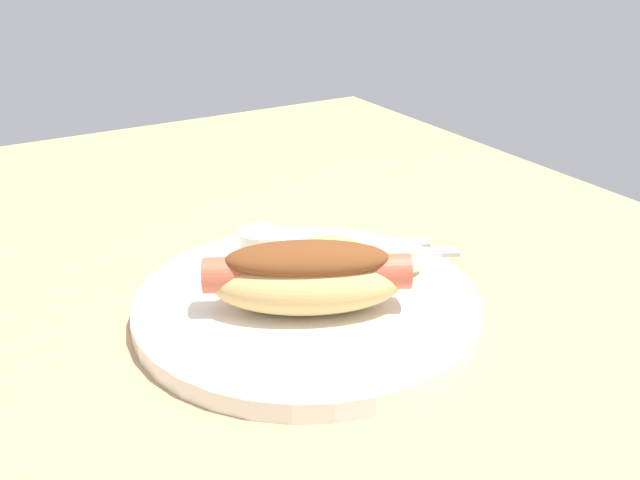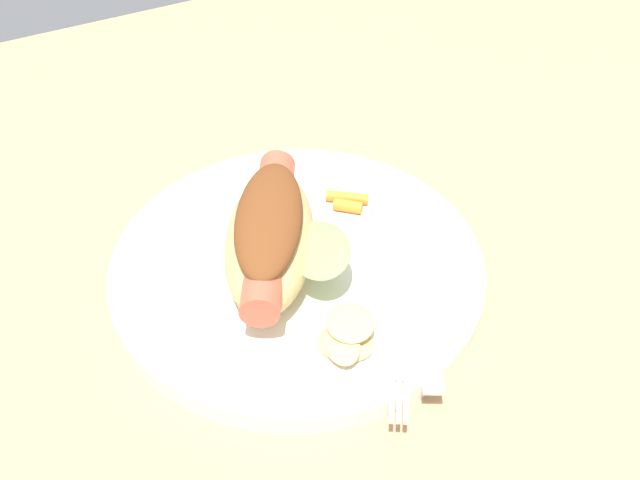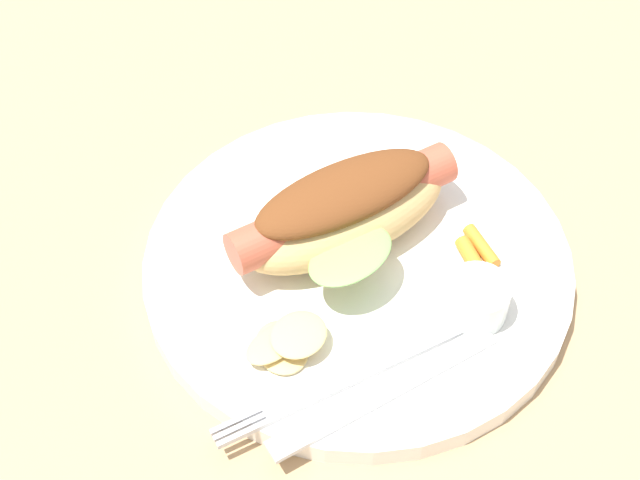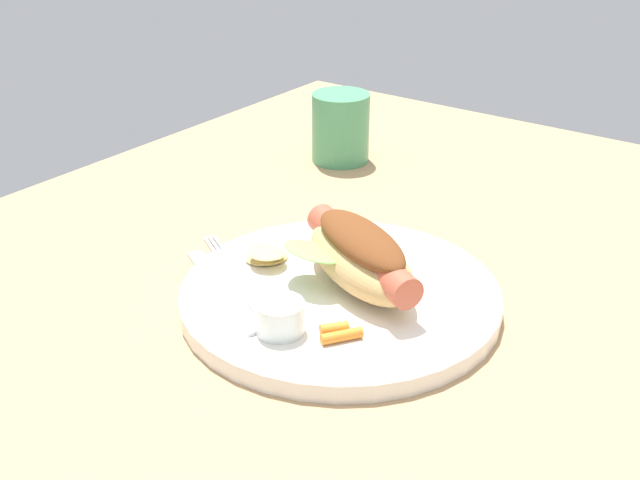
# 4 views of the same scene
# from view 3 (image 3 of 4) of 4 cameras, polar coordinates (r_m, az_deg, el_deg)

# --- Properties ---
(ground_plane) EXTENTS (1.20, 0.90, 0.02)m
(ground_plane) POSITION_cam_3_polar(r_m,az_deg,el_deg) (0.63, 3.94, -3.29)
(ground_plane) COLOR tan
(plate) EXTENTS (0.28, 0.28, 0.02)m
(plate) POSITION_cam_3_polar(r_m,az_deg,el_deg) (0.63, 2.30, -1.50)
(plate) COLOR white
(plate) RESTS_ON ground_plane
(hot_dog) EXTENTS (0.13, 0.16, 0.06)m
(hot_dog) POSITION_cam_3_polar(r_m,az_deg,el_deg) (0.61, 1.45, 1.83)
(hot_dog) COLOR tan
(hot_dog) RESTS_ON plate
(sauce_ramekin) EXTENTS (0.04, 0.04, 0.03)m
(sauce_ramekin) POSITION_cam_3_polar(r_m,az_deg,el_deg) (0.59, 9.31, -3.77)
(sauce_ramekin) COLOR white
(sauce_ramekin) RESTS_ON plate
(fork) EXTENTS (0.10, 0.15, 0.00)m
(fork) POSITION_cam_3_polar(r_m,az_deg,el_deg) (0.56, 1.90, -8.22)
(fork) COLOR silver
(fork) RESTS_ON plate
(knife) EXTENTS (0.08, 0.14, 0.00)m
(knife) POSITION_cam_3_polar(r_m,az_deg,el_deg) (0.56, 3.94, -9.08)
(knife) COLOR silver
(knife) RESTS_ON plate
(chips_pile) EXTENTS (0.05, 0.05, 0.02)m
(chips_pile) POSITION_cam_3_polar(r_m,az_deg,el_deg) (0.57, -2.12, -6.16)
(chips_pile) COLOR #DFBE71
(chips_pile) RESTS_ON plate
(carrot_garnish) EXTENTS (0.03, 0.03, 0.01)m
(carrot_garnish) POSITION_cam_3_polar(r_m,az_deg,el_deg) (0.63, 9.40, -0.57)
(carrot_garnish) COLOR orange
(carrot_garnish) RESTS_ON plate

